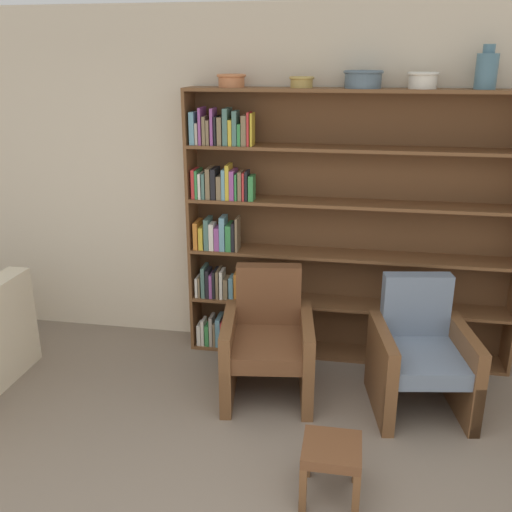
{
  "coord_description": "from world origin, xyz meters",
  "views": [
    {
      "loc": [
        0.35,
        -1.63,
        2.34
      ],
      "look_at": [
        -0.35,
        2.34,
        0.95
      ],
      "focal_mm": 40.0,
      "sensor_mm": 36.0,
      "label": 1
    }
  ],
  "objects_px": {
    "bowl_stoneware": "(302,81)",
    "armchair_cushioned": "(420,355)",
    "bookshelf": "(321,228)",
    "bowl_terracotta": "(231,80)",
    "bowl_olive": "(363,78)",
    "footstool": "(332,455)",
    "bowl_slate": "(423,79)",
    "vase_tall": "(487,70)",
    "armchair_leather": "(268,342)"
  },
  "relations": [
    {
      "from": "bowl_stoneware",
      "to": "armchair_cushioned",
      "type": "xyz_separation_m",
      "value": [
        0.94,
        -0.66,
        -1.8
      ]
    },
    {
      "from": "armchair_leather",
      "to": "armchair_cushioned",
      "type": "xyz_separation_m",
      "value": [
        1.08,
        -0.0,
        0.0
      ]
    },
    {
      "from": "footstool",
      "to": "vase_tall",
      "type": "bearing_deg",
      "value": 62.12
    },
    {
      "from": "bowl_stoneware",
      "to": "vase_tall",
      "type": "distance_m",
      "value": 1.27
    },
    {
      "from": "armchair_leather",
      "to": "bowl_stoneware",
      "type": "bearing_deg",
      "value": -109.17
    },
    {
      "from": "bookshelf",
      "to": "bowl_terracotta",
      "type": "xyz_separation_m",
      "value": [
        -0.71,
        -0.02,
        1.12
      ]
    },
    {
      "from": "bowl_stoneware",
      "to": "footstool",
      "type": "height_order",
      "value": "bowl_stoneware"
    },
    {
      "from": "bookshelf",
      "to": "armchair_leather",
      "type": "height_order",
      "value": "bookshelf"
    },
    {
      "from": "bowl_terracotta",
      "to": "bowl_stoneware",
      "type": "distance_m",
      "value": 0.52
    },
    {
      "from": "bookshelf",
      "to": "bowl_stoneware",
      "type": "distance_m",
      "value": 1.13
    },
    {
      "from": "bookshelf",
      "to": "bowl_olive",
      "type": "relative_size",
      "value": 9.05
    },
    {
      "from": "bowl_olive",
      "to": "footstool",
      "type": "xyz_separation_m",
      "value": [
        -0.06,
        -1.68,
        -1.94
      ]
    },
    {
      "from": "bowl_stoneware",
      "to": "armchair_leather",
      "type": "height_order",
      "value": "bowl_stoneware"
    },
    {
      "from": "bowl_terracotta",
      "to": "vase_tall",
      "type": "relative_size",
      "value": 0.74
    },
    {
      "from": "bookshelf",
      "to": "bowl_slate",
      "type": "bearing_deg",
      "value": -1.99
    },
    {
      "from": "bowl_stoneware",
      "to": "armchair_cushioned",
      "type": "distance_m",
      "value": 2.13
    },
    {
      "from": "armchair_cushioned",
      "to": "bowl_slate",
      "type": "bearing_deg",
      "value": -92.02
    },
    {
      "from": "armchair_cushioned",
      "to": "footstool",
      "type": "relative_size",
      "value": 2.68
    },
    {
      "from": "bowl_stoneware",
      "to": "armchair_cushioned",
      "type": "relative_size",
      "value": 0.2
    },
    {
      "from": "bowl_terracotta",
      "to": "bowl_slate",
      "type": "bearing_deg",
      "value": 0.0
    },
    {
      "from": "bowl_stoneware",
      "to": "vase_tall",
      "type": "xyz_separation_m",
      "value": [
        1.27,
        0.0,
        0.08
      ]
    },
    {
      "from": "bowl_terracotta",
      "to": "bowl_stoneware",
      "type": "height_order",
      "value": "bowl_terracotta"
    },
    {
      "from": "armchair_leather",
      "to": "bowl_terracotta",
      "type": "bearing_deg",
      "value": -67.16
    },
    {
      "from": "bowl_slate",
      "to": "armchair_cushioned",
      "type": "distance_m",
      "value": 1.93
    },
    {
      "from": "bowl_olive",
      "to": "vase_tall",
      "type": "xyz_separation_m",
      "value": [
        0.83,
        0.0,
        0.06
      ]
    },
    {
      "from": "bowl_terracotta",
      "to": "armchair_cushioned",
      "type": "relative_size",
      "value": 0.24
    },
    {
      "from": "bowl_terracotta",
      "to": "bowl_olive",
      "type": "distance_m",
      "value": 0.96
    },
    {
      "from": "bookshelf",
      "to": "bowl_olive",
      "type": "bearing_deg",
      "value": -5.18
    },
    {
      "from": "bowl_olive",
      "to": "footstool",
      "type": "relative_size",
      "value": 0.84
    },
    {
      "from": "bookshelf",
      "to": "bowl_terracotta",
      "type": "bearing_deg",
      "value": -178.1
    },
    {
      "from": "bowl_stoneware",
      "to": "bookshelf",
      "type": "bearing_deg",
      "value": 7.33
    },
    {
      "from": "bowl_terracotta",
      "to": "footstool",
      "type": "xyz_separation_m",
      "value": [
        0.91,
        -1.68,
        -1.93
      ]
    },
    {
      "from": "bowl_stoneware",
      "to": "bowl_slate",
      "type": "relative_size",
      "value": 0.84
    },
    {
      "from": "bowl_olive",
      "to": "armchair_cushioned",
      "type": "relative_size",
      "value": 0.31
    },
    {
      "from": "armchair_cushioned",
      "to": "bowl_terracotta",
      "type": "bearing_deg",
      "value": -33.84
    },
    {
      "from": "bookshelf",
      "to": "bowl_stoneware",
      "type": "bearing_deg",
      "value": -172.67
    },
    {
      "from": "bookshelf",
      "to": "armchair_cushioned",
      "type": "height_order",
      "value": "bookshelf"
    },
    {
      "from": "bowl_slate",
      "to": "vase_tall",
      "type": "height_order",
      "value": "vase_tall"
    },
    {
      "from": "bowl_terracotta",
      "to": "armchair_leather",
      "type": "height_order",
      "value": "bowl_terracotta"
    },
    {
      "from": "bowl_terracotta",
      "to": "bowl_slate",
      "type": "height_order",
      "value": "bowl_slate"
    },
    {
      "from": "bowl_stoneware",
      "to": "vase_tall",
      "type": "height_order",
      "value": "vase_tall"
    },
    {
      "from": "armchair_leather",
      "to": "footstool",
      "type": "distance_m",
      "value": 1.15
    },
    {
      "from": "vase_tall",
      "to": "bowl_stoneware",
      "type": "bearing_deg",
      "value": 180.0
    },
    {
      "from": "bowl_stoneware",
      "to": "bowl_olive",
      "type": "bearing_deg",
      "value": -0.0
    },
    {
      "from": "bowl_stoneware",
      "to": "armchair_leather",
      "type": "bearing_deg",
      "value": -101.48
    },
    {
      "from": "bookshelf",
      "to": "vase_tall",
      "type": "height_order",
      "value": "vase_tall"
    },
    {
      "from": "bookshelf",
      "to": "footstool",
      "type": "relative_size",
      "value": 7.56
    },
    {
      "from": "bowl_olive",
      "to": "armchair_cushioned",
      "type": "bearing_deg",
      "value": -52.77
    },
    {
      "from": "bowl_stoneware",
      "to": "armchair_leather",
      "type": "distance_m",
      "value": 1.92
    },
    {
      "from": "bowl_terracotta",
      "to": "bowl_olive",
      "type": "relative_size",
      "value": 0.77
    }
  ]
}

